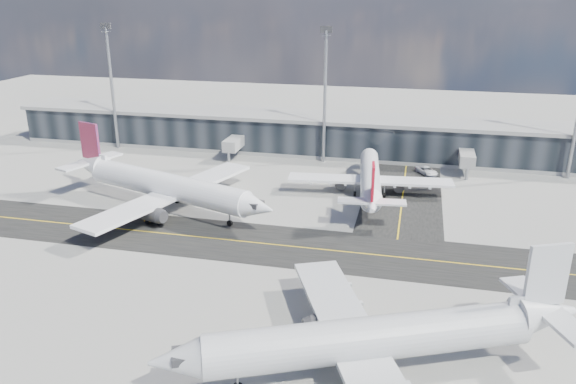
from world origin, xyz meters
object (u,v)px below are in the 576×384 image
(airliner_near, at_px, (376,339))
(service_van, at_px, (427,171))
(baggage_tug, at_px, (156,218))
(airliner_af, at_px, (164,186))
(airliner_redtail, at_px, (370,178))

(airliner_near, relative_size, service_van, 7.45)
(baggage_tug, relative_size, service_van, 0.58)
(baggage_tug, xyz_separation_m, service_van, (42.87, 36.45, -0.22))
(airliner_near, bearing_deg, airliner_af, 23.11)
(airliner_af, distance_m, baggage_tug, 7.06)
(airliner_near, relative_size, baggage_tug, 12.95)
(airliner_redtail, relative_size, baggage_tug, 11.30)
(airliner_af, xyz_separation_m, airliner_near, (38.99, -36.53, -0.13))
(airliner_redtail, distance_m, airliner_near, 51.35)
(airliner_af, relative_size, airliner_redtail, 1.21)
(airliner_af, height_order, service_van, airliner_af)
(baggage_tug, height_order, service_van, baggage_tug)
(airliner_redtail, relative_size, airliner_near, 0.87)
(airliner_af, bearing_deg, airliner_redtail, 132.07)
(airliner_redtail, xyz_separation_m, baggage_tug, (-32.59, -20.65, -2.51))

